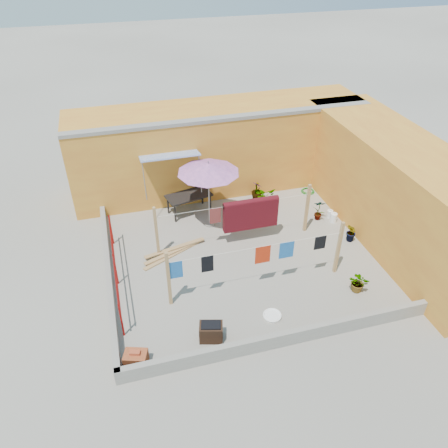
{
  "coord_description": "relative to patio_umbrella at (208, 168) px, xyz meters",
  "views": [
    {
      "loc": [
        -3.4,
        -10.14,
        8.76
      ],
      "look_at": [
        -0.49,
        0.3,
        1.16
      ],
      "focal_mm": 35.0,
      "sensor_mm": 36.0,
      "label": 1
    }
  ],
  "objects": [
    {
      "name": "parapet_front",
      "position": [
        0.54,
        -5.59,
        -1.98
      ],
      "size": [
        8.3,
        0.16,
        0.44
      ],
      "primitive_type": "cube",
      "color": "gray",
      "rests_on": "ground"
    },
    {
      "name": "plant_back_a",
      "position": [
        2.24,
        0.62,
        -1.81
      ],
      "size": [
        0.83,
        0.76,
        0.77
      ],
      "primitive_type": "imported",
      "rotation": [
        0.0,
        0.0,
        0.27
      ],
      "color": "#235618",
      "rests_on": "ground"
    },
    {
      "name": "red_railing",
      "position": [
        -3.31,
        -2.21,
        -1.48
      ],
      "size": [
        0.05,
        4.2,
        1.1
      ],
      "color": "#9A100F",
      "rests_on": "ground"
    },
    {
      "name": "plant_right_a",
      "position": [
        3.78,
        -0.71,
        -1.79
      ],
      "size": [
        0.5,
        0.43,
        0.81
      ],
      "primitive_type": "imported",
      "rotation": [
        0.0,
        0.0,
        2.76
      ],
      "color": "#235618",
      "rests_on": "ground"
    },
    {
      "name": "lumber_pile",
      "position": [
        -1.5,
        -1.25,
        -2.13
      ],
      "size": [
        2.12,
        1.08,
        0.13
      ],
      "color": "tan",
      "rests_on": "ground"
    },
    {
      "name": "plant_back_b",
      "position": [
        2.14,
        1.19,
        -1.84
      ],
      "size": [
        0.54,
        0.54,
        0.72
      ],
      "primitive_type": "imported",
      "rotation": [
        0.0,
        0.0,
        2.0
      ],
      "color": "#235618",
      "rests_on": "ground"
    },
    {
      "name": "wall_back",
      "position": [
        1.04,
        2.69,
        -0.59
      ],
      "size": [
        11.0,
        3.27,
        3.21
      ],
      "color": "gold",
      "rests_on": "ground"
    },
    {
      "name": "brazier",
      "position": [
        -1.18,
        -4.92,
        -1.94
      ],
      "size": [
        0.67,
        0.53,
        0.53
      ],
      "color": "#311D13",
      "rests_on": "ground"
    },
    {
      "name": "clothesline_rig",
      "position": [
        0.97,
        -1.43,
        -1.2
      ],
      "size": [
        5.09,
        2.35,
        1.8
      ],
      "color": "tan",
      "rests_on": "ground"
    },
    {
      "name": "outdoor_table",
      "position": [
        -0.51,
        0.96,
        -1.54
      ],
      "size": [
        1.71,
        1.13,
        0.74
      ],
      "color": "black",
      "rests_on": "ground"
    },
    {
      "name": "brick_stack",
      "position": [
        -3.09,
        -5.21,
        -2.0
      ],
      "size": [
        0.64,
        0.54,
        0.47
      ],
      "color": "#9D4724",
      "rests_on": "ground"
    },
    {
      "name": "white_basin",
      "position": [
        0.58,
        -4.64,
        -2.15
      ],
      "size": [
        0.51,
        0.51,
        0.09
      ],
      "color": "white",
      "rests_on": "ground"
    },
    {
      "name": "wall_right",
      "position": [
        5.74,
        -2.01,
        -0.6
      ],
      "size": [
        2.4,
        9.0,
        3.2
      ],
      "primitive_type": "cube",
      "color": "gold",
      "rests_on": "ground"
    },
    {
      "name": "water_jug_a",
      "position": [
        4.24,
        -0.71,
        -2.06
      ],
      "size": [
        0.2,
        0.2,
        0.32
      ],
      "color": "white",
      "rests_on": "ground"
    },
    {
      "name": "ground",
      "position": [
        0.54,
        -2.01,
        -2.2
      ],
      "size": [
        80.0,
        80.0,
        0.0
      ],
      "primitive_type": "plane",
      "color": "#9E998E",
      "rests_on": "ground"
    },
    {
      "name": "parapet_left",
      "position": [
        -3.54,
        -2.01,
        -1.98
      ],
      "size": [
        0.16,
        7.3,
        0.44
      ],
      "primitive_type": "cube",
      "color": "gray",
      "rests_on": "ground"
    },
    {
      "name": "plant_right_b",
      "position": [
        4.24,
        -2.18,
        -1.85
      ],
      "size": [
        0.37,
        0.43,
        0.69
      ],
      "primitive_type": "imported",
      "rotation": [
        0.0,
        0.0,
        4.54
      ],
      "color": "#235618",
      "rests_on": "ground"
    },
    {
      "name": "plant_right_c",
      "position": [
        3.28,
        -4.34,
        -1.89
      ],
      "size": [
        0.73,
        0.71,
        0.62
      ],
      "primitive_type": "imported",
      "rotation": [
        0.0,
        0.0,
        5.67
      ],
      "color": "#235618",
      "rests_on": "ground"
    },
    {
      "name": "patio_umbrella",
      "position": [
        0.0,
        0.0,
        0.0
      ],
      "size": [
        2.51,
        2.51,
        2.45
      ],
      "color": "gray",
      "rests_on": "ground"
    },
    {
      "name": "water_jug_b",
      "position": [
        4.24,
        -0.98,
        -2.03
      ],
      "size": [
        0.24,
        0.24,
        0.38
      ],
      "color": "white",
      "rests_on": "ground"
    },
    {
      "name": "green_hose",
      "position": [
        4.24,
        1.14,
        -2.16
      ],
      "size": [
        0.53,
        0.53,
        0.08
      ],
      "color": "#1A771E",
      "rests_on": "ground"
    }
  ]
}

